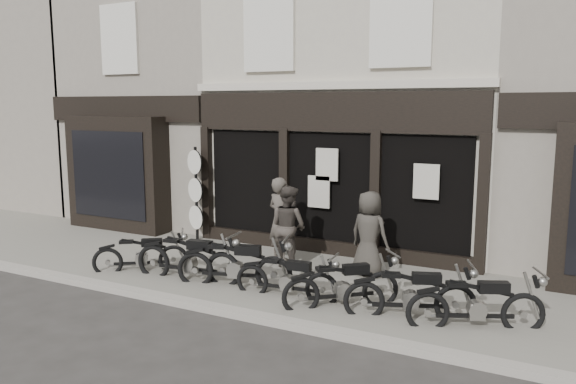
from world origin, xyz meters
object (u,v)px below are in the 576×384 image
at_px(motorcycle_0, 142,258).
at_px(man_left, 280,219).
at_px(motorcycle_2, 236,269).
at_px(motorcycle_5, 411,299).
at_px(man_right, 369,234).
at_px(man_centre, 288,226).
at_px(motorcycle_6, 477,309).
at_px(motorcycle_3, 288,282).
at_px(motorcycle_4, 343,289).
at_px(motorcycle_1, 189,263).
at_px(advert_sign_post, 196,197).

distance_m(motorcycle_0, man_left, 3.11).
height_order(motorcycle_0, motorcycle_2, motorcycle_2).
xyz_separation_m(motorcycle_5, man_right, (-1.38, 1.80, 0.59)).
xyz_separation_m(motorcycle_2, man_centre, (0.32, 1.62, 0.57)).
bearing_deg(motorcycle_6, motorcycle_5, 156.65).
relative_size(motorcycle_3, motorcycle_4, 1.15).
xyz_separation_m(man_left, man_centre, (0.38, -0.33, -0.06)).
height_order(motorcycle_0, motorcycle_3, motorcycle_3).
bearing_deg(motorcycle_3, motorcycle_1, 173.93).
bearing_deg(motorcycle_1, man_centre, 44.61).
height_order(motorcycle_4, man_left, man_left).
relative_size(motorcycle_6, man_left, 1.07).
relative_size(man_centre, man_right, 1.01).
height_order(man_left, man_centre, man_left).
bearing_deg(motorcycle_1, motorcycle_5, -6.07).
relative_size(motorcycle_0, motorcycle_6, 0.84).
height_order(motorcycle_4, man_right, man_right).
height_order(motorcycle_2, advert_sign_post, advert_sign_post).
xyz_separation_m(motorcycle_4, motorcycle_5, (1.20, 0.05, 0.01)).
bearing_deg(motorcycle_6, motorcycle_3, 157.09).
height_order(motorcycle_3, motorcycle_6, motorcycle_6).
bearing_deg(motorcycle_4, motorcycle_2, 137.07).
relative_size(motorcycle_0, man_centre, 0.96).
bearing_deg(motorcycle_3, man_right, 58.83).
height_order(motorcycle_3, man_left, man_left).
distance_m(motorcycle_1, man_right, 3.71).
bearing_deg(motorcycle_3, advert_sign_post, 140.51).
relative_size(motorcycle_2, man_right, 1.29).
xyz_separation_m(motorcycle_3, man_left, (-1.28, 2.08, 0.68)).
bearing_deg(man_right, man_left, 8.69).
relative_size(motorcycle_3, motorcycle_5, 0.98).
height_order(motorcycle_2, man_left, man_left).
bearing_deg(advert_sign_post, motorcycle_1, -35.33).
relative_size(motorcycle_2, man_left, 1.20).
xyz_separation_m(motorcycle_1, man_centre, (1.37, 1.73, 0.56)).
distance_m(motorcycle_0, motorcycle_2, 2.32).
distance_m(motorcycle_0, motorcycle_6, 6.86).
bearing_deg(man_centre, man_right, -158.33).
distance_m(motorcycle_3, man_right, 2.17).
height_order(motorcycle_5, man_left, man_left).
distance_m(motorcycle_6, man_centre, 4.57).
height_order(motorcycle_2, man_centre, man_centre).
xyz_separation_m(motorcycle_0, motorcycle_3, (3.53, -0.03, 0.01)).
xyz_separation_m(man_left, advert_sign_post, (-2.85, 0.69, 0.17)).
bearing_deg(motorcycle_5, man_centre, 130.89).
xyz_separation_m(motorcycle_5, man_left, (-3.56, 1.99, 0.65)).
bearing_deg(man_centre, motorcycle_3, 134.47).
distance_m(motorcycle_4, man_centre, 2.68).
relative_size(motorcycle_5, motorcycle_6, 1.02).
distance_m(motorcycle_1, man_left, 2.37).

